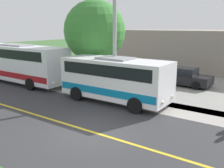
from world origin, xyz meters
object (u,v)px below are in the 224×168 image
at_px(street_light_pole, 114,30).
at_px(parked_car_near, 182,77).
at_px(transit_bus_rear, 17,62).
at_px(commercial_building, 195,49).
at_px(tree_curbside, 95,31).
at_px(shuttle_bus_front, 115,77).

distance_m(street_light_pole, parked_car_near, 7.89).
height_order(transit_bus_rear, commercial_building, commercial_building).
relative_size(transit_bus_rear, street_light_pole, 1.30).
distance_m(tree_curbside, commercial_building, 14.63).
xyz_separation_m(transit_bus_rear, tree_curbside, (-2.88, 6.17, 2.54)).
distance_m(street_light_pole, commercial_building, 16.68).
distance_m(shuttle_bus_front, transit_bus_rear, 10.05).
relative_size(transit_bus_rear, parked_car_near, 2.35).
relative_size(street_light_pole, parked_car_near, 1.80).
distance_m(transit_bus_rear, street_light_pole, 10.05).
relative_size(street_light_pole, commercial_building, 0.43).
xyz_separation_m(street_light_pole, commercial_building, (-16.52, 0.13, -2.31)).
xyz_separation_m(shuttle_bus_front, commercial_building, (-16.85, -0.24, 0.56)).
bearing_deg(street_light_pole, transit_bus_rear, -87.90).
xyz_separation_m(street_light_pole, parked_car_near, (-6.56, 2.27, -3.74)).
distance_m(parked_car_near, commercial_building, 10.29).
distance_m(shuttle_bus_front, commercial_building, 16.86).
relative_size(parked_car_near, commercial_building, 0.24).
xyz_separation_m(tree_curbside, commercial_building, (-14.00, 3.64, -2.18)).
xyz_separation_m(transit_bus_rear, commercial_building, (-16.88, 9.81, 0.36)).
height_order(tree_curbside, commercial_building, tree_curbside).
height_order(parked_car_near, commercial_building, commercial_building).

